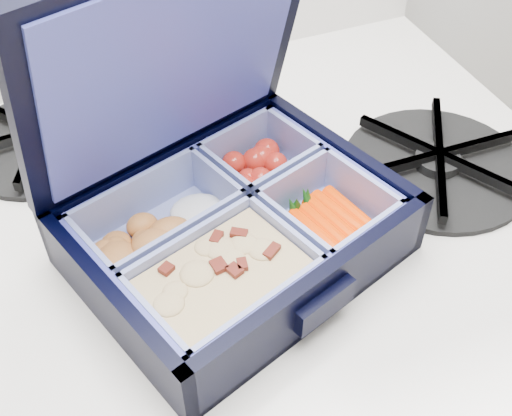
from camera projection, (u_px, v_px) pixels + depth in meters
name	position (u px, v px, depth m)	size (l,w,h in m)	color
bento_box	(236.00, 231.00, 0.48)	(0.23, 0.18, 0.05)	black
burner_grate	(438.00, 159.00, 0.56)	(0.16, 0.16, 0.02)	black
burner_grate_rear	(42.00, 137.00, 0.59)	(0.15, 0.15, 0.02)	black
fork	(223.00, 134.00, 0.60)	(0.03, 0.19, 0.01)	#AFADBF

